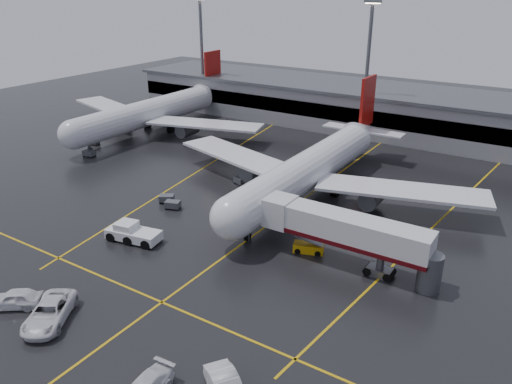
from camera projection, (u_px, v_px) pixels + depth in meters
The scene contains 20 objects.
ground at pixel (277, 218), 65.37m from camera, with size 220.00×220.00×0.00m, color black.
apron_line_centre at pixel (277, 218), 65.37m from camera, with size 0.25×90.00×0.02m, color gold.
apron_line_stop at pixel (162, 302), 48.31m from camera, with size 60.00×0.25×0.02m, color gold.
apron_line_left at pixel (204, 168), 83.06m from camera, with size 0.25×70.00×0.02m, color gold.
apron_line_right at pixel (437, 223), 64.18m from camera, with size 0.25×70.00×0.02m, color gold.
terminal at pixel (398, 111), 100.85m from camera, with size 122.00×19.00×8.60m.
light_mast_left at pixel (202, 48), 114.65m from camera, with size 3.00×1.20×25.45m.
light_mast_mid at pixel (368, 62), 94.78m from camera, with size 3.00×1.20×25.45m.
main_airliner at pixel (312, 167), 71.25m from camera, with size 48.80×45.60×14.10m.
second_airliner at pixel (153, 111), 101.42m from camera, with size 48.80×45.60×14.10m.
jet_bridge at pixel (345, 232), 53.29m from camera, with size 19.90×3.40×6.05m.
pushback_tractor at pixel (132, 233), 59.49m from camera, with size 6.94×3.87×2.35m.
belt_loader at pixel (309, 248), 57.10m from camera, with size 3.71×2.50×2.17m.
service_van_a at pixel (49, 312), 45.28m from camera, with size 3.15×6.84×1.90m, color silver.
service_van_d at pixel (14, 299), 47.34m from camera, with size 2.13×5.29×1.80m, color white.
baggage_cart_a at pixel (173, 204), 67.94m from camera, with size 2.32×1.89×1.12m.
baggage_cart_b at pixel (167, 198), 69.86m from camera, with size 2.38×2.15×1.12m.
baggage_cart_c at pixel (240, 180), 76.20m from camera, with size 2.32×1.90×1.12m.
baggage_cart_d at pixel (93, 141), 94.64m from camera, with size 2.19×1.61×1.12m.
baggage_cart_e at pixel (89, 153), 88.19m from camera, with size 2.21×1.66×1.12m.
Camera 1 is at (29.42, -51.05, 28.66)m, focal length 35.12 mm.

